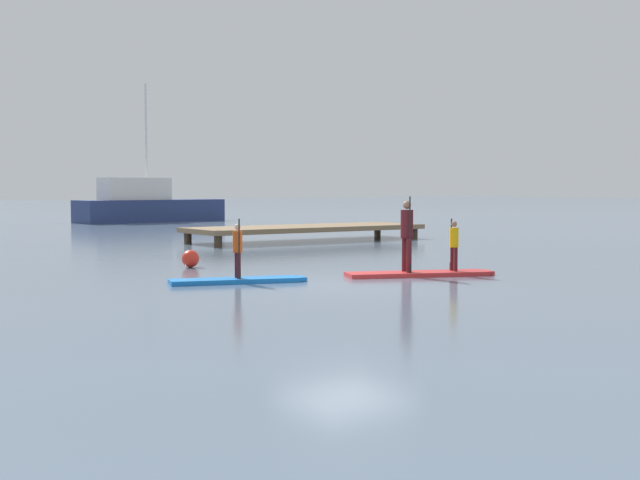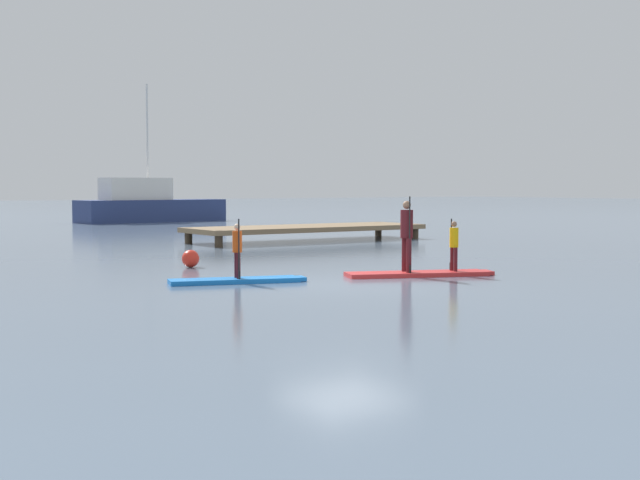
{
  "view_description": "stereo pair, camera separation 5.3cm",
  "coord_description": "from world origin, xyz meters",
  "views": [
    {
      "loc": [
        -10.86,
        -15.03,
        2.08
      ],
      "look_at": [
        1.48,
        3.1,
        0.74
      ],
      "focal_mm": 49.05,
      "sensor_mm": 36.0,
      "label": 1
    },
    {
      "loc": [
        -10.81,
        -15.06,
        2.08
      ],
      "look_at": [
        1.48,
        3.1,
        0.74
      ],
      "focal_mm": 49.05,
      "sensor_mm": 36.0,
      "label": 2
    }
  ],
  "objects": [
    {
      "name": "mooring_buoy_near",
      "position": [
        -0.98,
        5.43,
        0.23
      ],
      "size": [
        0.45,
        0.45,
        0.45
      ],
      "primitive_type": "sphere",
      "color": "red",
      "rests_on": "ground"
    },
    {
      "name": "paddler_adult",
      "position": [
        2.19,
        0.55,
        1.05
      ],
      "size": [
        0.38,
        0.49,
        1.76
      ],
      "color": "#4C1419",
      "rests_on": "paddleboard_far"
    },
    {
      "name": "paddler_child_front",
      "position": [
        3.28,
        0.14,
        0.76
      ],
      "size": [
        0.27,
        0.39,
        1.23
      ],
      "color": "#4C1419",
      "rests_on": "paddleboard_far"
    },
    {
      "name": "paddleboard_near",
      "position": [
        -1.72,
        1.55,
        0.05
      ],
      "size": [
        3.01,
        1.47,
        0.1
      ],
      "color": "blue",
      "rests_on": "ground"
    },
    {
      "name": "paddleboard_far",
      "position": [
        2.49,
        0.44,
        0.05
      ],
      "size": [
        3.49,
        1.94,
        0.1
      ],
      "color": "red",
      "rests_on": "ground"
    },
    {
      "name": "fishing_boat_green_midground",
      "position": [
        9.72,
        33.42,
        0.97
      ],
      "size": [
        9.06,
        3.36,
        8.11
      ],
      "color": "navy",
      "rests_on": "ground"
    },
    {
      "name": "paddler_child_solo",
      "position": [
        -1.73,
        1.54,
        0.77
      ],
      "size": [
        0.26,
        0.4,
        1.3
      ],
      "color": "#4C1419",
      "rests_on": "paddleboard_near"
    },
    {
      "name": "floating_dock",
      "position": [
        7.51,
        12.91,
        0.49
      ],
      "size": [
        9.41,
        2.99,
        0.58
      ],
      "color": "#846B4C",
      "rests_on": "ground"
    },
    {
      "name": "ground_plane",
      "position": [
        0.0,
        0.0,
        0.0
      ],
      "size": [
        240.0,
        240.0,
        0.0
      ],
      "primitive_type": "plane",
      "color": "slate"
    }
  ]
}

